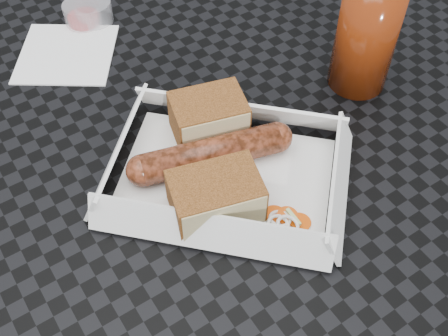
% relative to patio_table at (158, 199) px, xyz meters
% --- Properties ---
extents(patio_table, '(0.80, 0.80, 0.74)m').
position_rel_patio_table_xyz_m(patio_table, '(0.00, 0.00, 0.00)').
color(patio_table, black).
rests_on(patio_table, ground).
extents(food_tray, '(0.22, 0.15, 0.00)m').
position_rel_patio_table_xyz_m(food_tray, '(0.09, -0.01, 0.08)').
color(food_tray, white).
rests_on(food_tray, patio_table).
extents(bratwurst, '(0.16, 0.11, 0.03)m').
position_rel_patio_table_xyz_m(bratwurst, '(0.07, 0.00, 0.10)').
color(bratwurst, brown).
rests_on(bratwurst, food_tray).
extents(bread_near, '(0.10, 0.09, 0.05)m').
position_rel_patio_table_xyz_m(bread_near, '(0.05, 0.05, 0.10)').
color(bread_near, brown).
rests_on(bread_near, food_tray).
extents(bread_far, '(0.11, 0.09, 0.05)m').
position_rel_patio_table_xyz_m(bread_far, '(0.08, -0.05, 0.10)').
color(bread_far, brown).
rests_on(bread_far, food_tray).
extents(veg_garnish, '(0.03, 0.03, 0.00)m').
position_rel_patio_table_xyz_m(veg_garnish, '(0.16, -0.06, 0.08)').
color(veg_garnish, '#DB4C09').
rests_on(veg_garnish, food_tray).
extents(napkin, '(0.14, 0.14, 0.00)m').
position_rel_patio_table_xyz_m(napkin, '(-0.16, 0.15, 0.08)').
color(napkin, white).
rests_on(napkin, patio_table).
extents(condiment_cup_sauce, '(0.05, 0.05, 0.03)m').
position_rel_patio_table_xyz_m(condiment_cup_sauce, '(-0.16, 0.22, 0.09)').
color(condiment_cup_sauce, '#9A0B0B').
rests_on(condiment_cup_sauce, patio_table).
extents(condiment_cup_empty, '(0.05, 0.05, 0.03)m').
position_rel_patio_table_xyz_m(condiment_cup_empty, '(-0.15, 0.22, 0.09)').
color(condiment_cup_empty, silver).
rests_on(condiment_cup_empty, patio_table).
extents(drink_glass, '(0.07, 0.07, 0.15)m').
position_rel_patio_table_xyz_m(drink_glass, '(0.21, 0.17, 0.15)').
color(drink_glass, '#662008').
rests_on(drink_glass, patio_table).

